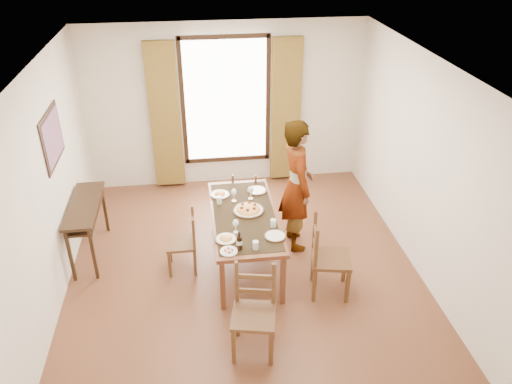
{
  "coord_description": "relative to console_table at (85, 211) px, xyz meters",
  "views": [
    {
      "loc": [
        -0.54,
        -5.21,
        4.16
      ],
      "look_at": [
        0.2,
        0.26,
        1.0
      ],
      "focal_mm": 35.0,
      "sensor_mm": 36.0,
      "label": 1
    }
  ],
  "objects": [
    {
      "name": "console_table",
      "position": [
        0.0,
        0.0,
        0.0
      ],
      "size": [
        0.38,
        1.2,
        0.8
      ],
      "color": "#332111",
      "rests_on": "ground"
    },
    {
      "name": "man",
      "position": [
        2.8,
        -0.12,
        0.25
      ],
      "size": [
        0.75,
        0.55,
        1.86
      ],
      "primitive_type": "imported",
      "rotation": [
        0.0,
        0.0,
        1.65
      ],
      "color": "#92979A",
      "rests_on": "ground"
    },
    {
      "name": "plate_sw",
      "position": [
        1.78,
        -0.99,
        0.1
      ],
      "size": [
        0.27,
        0.27,
        0.05
      ],
      "primitive_type": null,
      "color": "silver",
      "rests_on": "dining_table"
    },
    {
      "name": "room_shell",
      "position": [
        2.03,
        -0.47,
        0.86
      ],
      "size": [
        4.6,
        5.1,
        2.74
      ],
      "color": "silver",
      "rests_on": "ground"
    },
    {
      "name": "wine_glass_a",
      "position": [
        1.91,
        -0.85,
        0.16
      ],
      "size": [
        0.08,
        0.08,
        0.18
      ],
      "primitive_type": null,
      "color": "white",
      "rests_on": "dining_table"
    },
    {
      "name": "plate_nw",
      "position": [
        1.78,
        0.06,
        0.1
      ],
      "size": [
        0.27,
        0.27,
        0.05
      ],
      "primitive_type": null,
      "color": "silver",
      "rests_on": "dining_table"
    },
    {
      "name": "plate_se",
      "position": [
        2.37,
        -1.01,
        0.1
      ],
      "size": [
        0.27,
        0.27,
        0.05
      ],
      "primitive_type": null,
      "color": "silver",
      "rests_on": "dining_table"
    },
    {
      "name": "dining_table",
      "position": [
        2.06,
        -0.47,
        0.0
      ],
      "size": [
        0.83,
        1.83,
        0.76
      ],
      "color": "brown",
      "rests_on": "ground"
    },
    {
      "name": "plate_ne",
      "position": [
        2.3,
        0.11,
        0.1
      ],
      "size": [
        0.27,
        0.27,
        0.05
      ],
      "primitive_type": null,
      "color": "silver",
      "rests_on": "dining_table"
    },
    {
      "name": "chair_west",
      "position": [
        1.26,
        -0.49,
        -0.29
      ],
      "size": [
        0.38,
        0.38,
        0.85
      ],
      "rotation": [
        0.0,
        0.0,
        -1.57
      ],
      "color": "#52381B",
      "rests_on": "ground"
    },
    {
      "name": "wine_bottle",
      "position": [
        1.92,
        -1.2,
        0.2
      ],
      "size": [
        0.07,
        0.07,
        0.25
      ],
      "primitive_type": null,
      "color": "black",
      "rests_on": "dining_table"
    },
    {
      "name": "chair_north",
      "position": [
        2.18,
        0.53,
        -0.28
      ],
      "size": [
        0.45,
        0.45,
        0.86
      ],
      "rotation": [
        0.0,
        0.0,
        2.94
      ],
      "color": "#52381B",
      "rests_on": "ground"
    },
    {
      "name": "tumbler_c",
      "position": [
        2.1,
        -1.21,
        0.12
      ],
      "size": [
        0.07,
        0.07,
        0.1
      ],
      "primitive_type": "cylinder",
      "color": "silver",
      "rests_on": "dining_table"
    },
    {
      "name": "ground",
      "position": [
        2.03,
        -0.6,
        -0.68
      ],
      "size": [
        5.0,
        5.0,
        0.0
      ],
      "primitive_type": "plane",
      "color": "#482916",
      "rests_on": "ground"
    },
    {
      "name": "tumbler_a",
      "position": [
        2.38,
        -0.79,
        0.12
      ],
      "size": [
        0.07,
        0.07,
        0.1
      ],
      "primitive_type": "cylinder",
      "color": "silver",
      "rests_on": "dining_table"
    },
    {
      "name": "tumbler_b",
      "position": [
        1.76,
        -0.15,
        0.12
      ],
      "size": [
        0.07,
        0.07,
        0.1
      ],
      "primitive_type": "cylinder",
      "color": "silver",
      "rests_on": "dining_table"
    },
    {
      "name": "caprese_plate",
      "position": [
        1.79,
        -1.23,
        0.09
      ],
      "size": [
        0.2,
        0.2,
        0.04
      ],
      "primitive_type": null,
      "color": "silver",
      "rests_on": "dining_table"
    },
    {
      "name": "wine_glass_b",
      "position": [
        2.19,
        -0.09,
        0.16
      ],
      "size": [
        0.08,
        0.08,
        0.18
      ],
      "primitive_type": null,
      "color": "white",
      "rests_on": "dining_table"
    },
    {
      "name": "wine_glass_c",
      "position": [
        1.96,
        -0.12,
        0.16
      ],
      "size": [
        0.08,
        0.08,
        0.18
      ],
      "primitive_type": null,
      "color": "white",
      "rests_on": "dining_table"
    },
    {
      "name": "pasta_platter",
      "position": [
        2.12,
        -0.4,
        0.12
      ],
      "size": [
        0.4,
        0.4,
        0.1
      ],
      "primitive_type": null,
      "color": "#DB5B1C",
      "rests_on": "dining_table"
    },
    {
      "name": "chair_south",
      "position": [
        1.99,
        -1.97,
        -0.21
      ],
      "size": [
        0.53,
        0.53,
        1.02
      ],
      "rotation": [
        0.0,
        0.0,
        -0.21
      ],
      "color": "#52381B",
      "rests_on": "ground"
    },
    {
      "name": "chair_east",
      "position": [
        2.99,
        -1.17,
        -0.2
      ],
      "size": [
        0.54,
        0.54,
        1.04
      ],
      "rotation": [
        0.0,
        0.0,
        1.38
      ],
      "color": "#52381B",
      "rests_on": "ground"
    }
  ]
}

